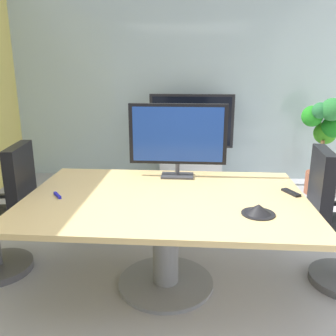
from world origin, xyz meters
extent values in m
plane|color=#99999E|center=(0.00, 0.00, 0.00)|extent=(7.55, 7.55, 0.00)
cube|color=#9EB2B7|center=(0.00, 3.27, 1.49)|extent=(5.28, 0.10, 2.98)
cube|color=tan|center=(-0.05, 0.30, 0.73)|extent=(2.09, 1.37, 0.04)
cylinder|color=slate|center=(-0.05, 0.30, 0.35)|extent=(0.20, 0.20, 0.71)
cylinder|color=slate|center=(-0.05, 0.30, 0.01)|extent=(0.76, 0.76, 0.03)
cube|color=black|center=(-1.22, 0.42, 0.79)|extent=(0.15, 0.46, 0.60)
cube|color=black|center=(-1.50, 0.65, 0.58)|extent=(0.28, 0.09, 0.03)
cube|color=black|center=(1.12, 0.45, 0.79)|extent=(0.14, 0.46, 0.60)
cube|color=#333338|center=(0.02, 0.80, 0.76)|extent=(0.28, 0.18, 0.02)
cylinder|color=#333338|center=(0.02, 0.80, 0.81)|extent=(0.04, 0.04, 0.10)
cube|color=black|center=(0.02, 0.81, 1.12)|extent=(0.84, 0.04, 0.52)
cube|color=navy|center=(0.02, 0.79, 1.12)|extent=(0.77, 0.01, 0.47)
cube|color=#B7BABC|center=(0.11, 2.92, 0.28)|extent=(0.90, 0.36, 0.55)
cube|color=black|center=(0.11, 2.90, 0.93)|extent=(1.20, 0.06, 0.76)
cube|color=black|center=(0.11, 2.87, 0.93)|extent=(1.12, 0.01, 0.69)
cylinder|color=brown|center=(1.86, 2.56, 0.15)|extent=(0.34, 0.34, 0.30)
cylinder|color=brown|center=(1.86, 2.56, 0.52)|extent=(0.05, 0.05, 0.44)
sphere|color=#166918|center=(1.97, 2.59, 0.92)|extent=(0.29, 0.29, 0.29)
sphere|color=#307B19|center=(1.92, 2.70, 0.82)|extent=(0.30, 0.30, 0.30)
sphere|color=#1E7A1C|center=(1.71, 2.64, 1.05)|extent=(0.28, 0.28, 0.28)
sphere|color=#216132|center=(1.75, 2.49, 1.14)|extent=(0.21, 0.21, 0.21)
sphere|color=#246A2E|center=(1.88, 2.45, 1.16)|extent=(0.29, 0.29, 0.29)
cone|color=black|center=(0.58, 0.01, 0.78)|extent=(0.19, 0.19, 0.07)
cylinder|color=black|center=(0.58, 0.01, 0.75)|extent=(0.22, 0.22, 0.01)
cube|color=black|center=(0.90, 0.43, 0.76)|extent=(0.12, 0.17, 0.02)
cube|color=#1919A5|center=(-0.85, 0.23, 0.76)|extent=(0.10, 0.11, 0.02)
camera|label=1|loc=(0.15, -2.19, 1.68)|focal=38.05mm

